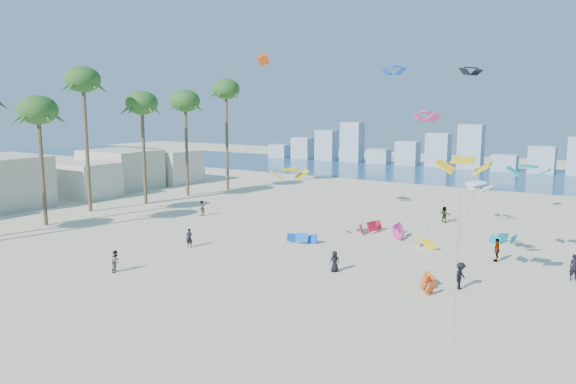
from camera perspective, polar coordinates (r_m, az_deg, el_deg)
The scene contains 10 objects.
ground at distance 37.31m, azimuth -17.75°, elevation -9.72°, with size 220.00×220.00×0.00m, color beige.
ocean at distance 98.80m, azimuth 16.40°, elevation 1.85°, with size 220.00×220.00×0.00m, color navy.
kitesurfer_near at distance 46.15m, azimuth -10.38°, elevation -4.80°, with size 0.59×0.39×1.61m, color black.
kitesurfer_mid at distance 40.69m, azimuth -17.71°, elevation -6.98°, with size 0.77×0.60×1.58m, color gray.
kitesurfers_far at distance 45.85m, azimuth 12.42°, elevation -4.89°, with size 36.85×21.85×1.81m.
grounded_kites at distance 47.10m, azimuth 11.32°, elevation -4.97°, with size 17.20×18.32×1.06m.
flying_kites at distance 46.07m, azimuth 12.94°, elevation 8.30°, with size 34.11×32.33×17.10m.
palm_row at distance 62.47m, azimuth -19.54°, elevation 9.11°, with size 8.21×44.80×16.06m.
beachfront_buildings at distance 75.43m, azimuth -21.96°, elevation 1.48°, with size 11.50×43.00×6.00m.
distant_skyline at distance 108.39m, azimuth 17.39°, elevation 4.05°, with size 85.00×3.00×8.40m.
Camera 1 is at (27.66, -22.13, 11.71)m, focal length 33.66 mm.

